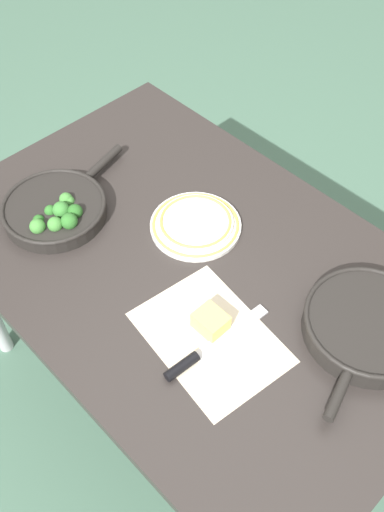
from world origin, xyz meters
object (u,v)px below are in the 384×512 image
at_px(grater_knife, 203,352).
at_px(cheese_block, 211,322).
at_px(skillet_broccoli, 56,209).
at_px(skillet_eggs, 368,325).
at_px(dinner_plate_stack, 196,224).

height_order(grater_knife, cheese_block, cheese_block).
xyz_separation_m(skillet_broccoli, skillet_eggs, (-0.79, -0.29, 0.00)).
distance_m(skillet_broccoli, dinner_plate_stack, 0.37).
xyz_separation_m(skillet_eggs, cheese_block, (0.25, 0.25, -0.00)).
height_order(cheese_block, dinner_plate_stack, cheese_block).
distance_m(skillet_broccoli, skillet_eggs, 0.84).
distance_m(grater_knife, cheese_block, 0.07).
bearing_deg(dinner_plate_stack, cheese_block, 142.02).
relative_size(cheese_block, dinner_plate_stack, 0.30).
bearing_deg(skillet_eggs, dinner_plate_stack, -100.67).
xyz_separation_m(grater_knife, dinner_plate_stack, (0.28, -0.25, 0.00)).
distance_m(skillet_eggs, grater_knife, 0.38).
xyz_separation_m(grater_knife, cheese_block, (0.04, -0.06, 0.02)).
height_order(skillet_eggs, cheese_block, skillet_eggs).
xyz_separation_m(skillet_broccoli, dinner_plate_stack, (-0.29, -0.24, -0.01)).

